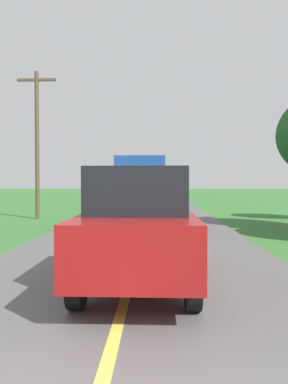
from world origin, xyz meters
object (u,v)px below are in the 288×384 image
(following_car, at_px, (139,224))
(banana_truck_near, at_px, (140,190))
(utility_pole_roadside, at_px, (37,140))
(banana_truck_far, at_px, (154,186))

(following_car, bearing_deg, banana_truck_near, 92.70)
(utility_pole_roadside, height_order, following_car, utility_pole_roadside)
(banana_truck_far, bearing_deg, banana_truck_near, -91.66)
(utility_pole_roadside, bearing_deg, banana_truck_near, -29.02)
(banana_truck_near, distance_m, banana_truck_far, 14.87)
(banana_truck_near, height_order, following_car, banana_truck_near)
(banana_truck_near, bearing_deg, following_car, -87.30)
(following_car, bearing_deg, utility_pole_roadside, 116.37)
(banana_truck_near, xyz_separation_m, following_car, (0.39, -8.32, -0.40))
(banana_truck_far, xyz_separation_m, following_car, (-0.04, -23.18, -0.40))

